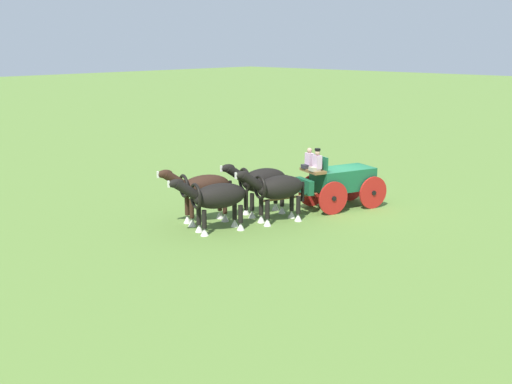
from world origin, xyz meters
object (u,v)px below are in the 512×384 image
Objects in this scene: draft_horse_rear_near at (277,189)px; draft_horse_lead_off at (202,188)px; draft_horse_rear_off at (261,182)px; draft_horse_lead_near at (216,197)px; show_wagon at (340,180)px.

draft_horse_lead_off reaches higher than draft_horse_rear_near.
draft_horse_rear_off is 0.97× the size of draft_horse_lead_near.
show_wagon is 1.88× the size of draft_horse_rear_near.
draft_horse_rear_off is 1.00× the size of draft_horse_lead_off.
show_wagon reaches higher than draft_horse_rear_off.
draft_horse_rear_near is at bearing 134.27° from draft_horse_lead_off.
show_wagon reaches higher than draft_horse_lead_near.
draft_horse_rear_near is 2.60m from draft_horse_lead_near.
show_wagon is at bearing 150.07° from draft_horse_rear_off.
draft_horse_rear_near is 1.30m from draft_horse_rear_off.
draft_horse_rear_near is (3.47, -0.52, 0.14)m from show_wagon.
show_wagon is at bearing 166.92° from draft_horse_lead_near.
draft_horse_rear_off is at bearing -172.72° from draft_horse_lead_near.
draft_horse_lead_off is at bearing -45.73° from draft_horse_rear_near.
show_wagon reaches higher than draft_horse_lead_off.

